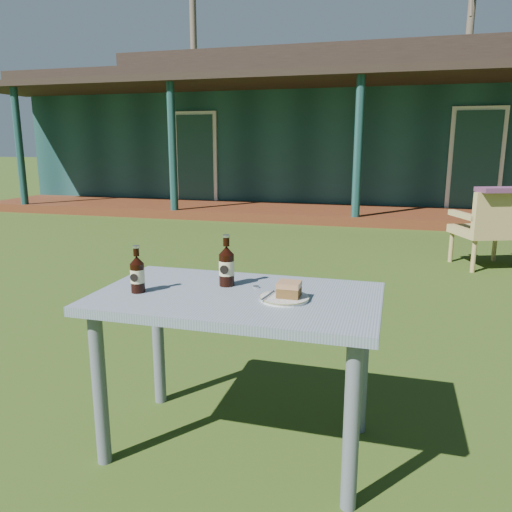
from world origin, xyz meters
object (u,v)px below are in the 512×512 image
(cola_bottle_far, at_px, (137,274))
(cafe_table, at_px, (237,316))
(cola_bottle_near, at_px, (227,266))
(armchair_left, at_px, (492,225))
(plate, at_px, (284,298))
(cake_slice, at_px, (289,289))

(cola_bottle_far, bearing_deg, cafe_table, 12.04)
(cafe_table, height_order, cola_bottle_near, cola_bottle_near)
(cafe_table, relative_size, armchair_left, 1.41)
(armchair_left, bearing_deg, cola_bottle_far, -117.35)
(cola_bottle_near, relative_size, armchair_left, 0.27)
(cafe_table, xyz_separation_m, plate, (0.21, -0.03, 0.11))
(cafe_table, bearing_deg, cake_slice, -5.18)
(cola_bottle_near, xyz_separation_m, cola_bottle_far, (-0.33, -0.20, -0.01))
(armchair_left, bearing_deg, cola_bottle_near, -114.54)
(cafe_table, height_order, cola_bottle_far, cola_bottle_far)
(plate, bearing_deg, cake_slice, 18.16)
(plate, relative_size, armchair_left, 0.24)
(cola_bottle_near, height_order, armchair_left, cola_bottle_near)
(plate, distance_m, cola_bottle_far, 0.64)
(cola_bottle_near, bearing_deg, cafe_table, -52.89)
(cake_slice, distance_m, armchair_left, 4.19)
(cafe_table, height_order, cake_slice, cake_slice)
(cola_bottle_near, relative_size, cola_bottle_far, 1.14)
(cola_bottle_near, height_order, cola_bottle_far, cola_bottle_near)
(cola_bottle_far, relative_size, armchair_left, 0.24)
(plate, bearing_deg, armchair_left, 69.92)
(cafe_table, relative_size, cola_bottle_near, 5.18)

